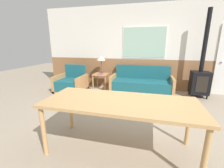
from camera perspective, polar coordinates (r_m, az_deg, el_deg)
The scene contains 9 objects.
ground_plane at distance 2.89m, azimuth 10.95°, elevation -16.24°, with size 16.00×16.00×0.00m, color gray.
wall_back at distance 5.11m, azimuth 13.63°, elevation 13.12°, with size 7.20×0.09×2.70m.
couch at distance 4.82m, azimuth 11.09°, elevation -0.25°, with size 1.90×0.77×0.81m.
armchair at distance 5.05m, azimuth -15.25°, elevation 0.14°, with size 0.88×0.82×0.82m.
side_table at distance 5.03m, azimuth -4.23°, elevation 2.82°, with size 0.48×0.48×0.53m.
table_lamp at distance 5.02m, azimuth -4.16°, elevation 9.67°, with size 0.30×0.30×0.59m.
book_stack at distance 4.91m, azimuth -4.27°, elevation 3.84°, with size 0.18×0.17×0.02m.
dining_table at distance 2.04m, azimuth 3.08°, elevation -8.25°, with size 2.05×0.83×0.75m.
wood_stove at distance 4.92m, azimuth 30.60°, elevation 2.26°, with size 0.47×0.42×2.39m.
Camera 1 is at (0.09, -2.48, 1.49)m, focal length 24.00 mm.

